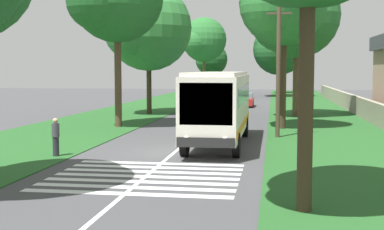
{
  "coord_description": "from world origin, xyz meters",
  "views": [
    {
      "loc": [
        -23.95,
        -4.53,
        3.86
      ],
      "look_at": [
        2.08,
        -0.54,
        1.6
      ],
      "focal_mm": 49.74,
      "sensor_mm": 36.0,
      "label": 1
    }
  ],
  "objects_px": {
    "trailing_car_1": "(206,103)",
    "roadside_tree_right_4": "(294,18)",
    "roadside_tree_left_1": "(148,30)",
    "pedestrian": "(56,137)",
    "roadside_tree_right_3": "(278,50)",
    "roadside_tree_left_3": "(211,60)",
    "trailing_minibus_0": "(227,87)",
    "utility_pole": "(278,68)",
    "trailing_car_3": "(217,97)",
    "roadside_tree_left_0": "(203,41)",
    "trailing_car_2": "(245,100)",
    "trailing_car_0": "(193,108)",
    "coach_bus": "(219,103)",
    "roadside_tree_right_1": "(281,5)",
    "roadside_tree_right_0": "(279,44)"
  },
  "relations": [
    {
      "from": "trailing_minibus_0",
      "to": "utility_pole",
      "type": "distance_m",
      "value": 40.33
    },
    {
      "from": "trailing_car_1",
      "to": "trailing_car_3",
      "type": "height_order",
      "value": "same"
    },
    {
      "from": "coach_bus",
      "to": "roadside_tree_right_0",
      "type": "height_order",
      "value": "roadside_tree_right_0"
    },
    {
      "from": "coach_bus",
      "to": "trailing_car_0",
      "type": "relative_size",
      "value": 2.6
    },
    {
      "from": "trailing_car_3",
      "to": "roadside_tree_left_0",
      "type": "bearing_deg",
      "value": 13.54
    },
    {
      "from": "trailing_car_1",
      "to": "roadside_tree_right_4",
      "type": "height_order",
      "value": "roadside_tree_right_4"
    },
    {
      "from": "roadside_tree_left_0",
      "to": "pedestrian",
      "type": "relative_size",
      "value": 6.7
    },
    {
      "from": "roadside_tree_left_1",
      "to": "pedestrian",
      "type": "height_order",
      "value": "roadside_tree_left_1"
    },
    {
      "from": "roadside_tree_right_4",
      "to": "pedestrian",
      "type": "xyz_separation_m",
      "value": [
        -22.24,
        11.03,
        -7.14
      ]
    },
    {
      "from": "roadside_tree_left_3",
      "to": "roadside_tree_right_1",
      "type": "distance_m",
      "value": 50.8
    },
    {
      "from": "trailing_car_3",
      "to": "roadside_tree_right_3",
      "type": "distance_m",
      "value": 17.83
    },
    {
      "from": "roadside_tree_left_3",
      "to": "pedestrian",
      "type": "distance_m",
      "value": 62.67
    },
    {
      "from": "roadside_tree_left_3",
      "to": "pedestrian",
      "type": "relative_size",
      "value": 4.74
    },
    {
      "from": "trailing_car_0",
      "to": "utility_pole",
      "type": "relative_size",
      "value": 0.57
    },
    {
      "from": "roadside_tree_right_3",
      "to": "roadside_tree_right_0",
      "type": "bearing_deg",
      "value": -1.16
    },
    {
      "from": "trailing_car_1",
      "to": "trailing_minibus_0",
      "type": "xyz_separation_m",
      "value": [
        19.59,
        -0.32,
        0.88
      ]
    },
    {
      "from": "pedestrian",
      "to": "roadside_tree_left_0",
      "type": "bearing_deg",
      "value": 0.63
    },
    {
      "from": "trailing_car_0",
      "to": "roadside_tree_right_4",
      "type": "height_order",
      "value": "roadside_tree_right_4"
    },
    {
      "from": "roadside_tree_right_0",
      "to": "roadside_tree_right_1",
      "type": "distance_m",
      "value": 52.56
    },
    {
      "from": "roadside_tree_right_3",
      "to": "trailing_car_3",
      "type": "bearing_deg",
      "value": 155.53
    },
    {
      "from": "trailing_minibus_0",
      "to": "roadside_tree_left_1",
      "type": "distance_m",
      "value": 25.99
    },
    {
      "from": "trailing_car_0",
      "to": "trailing_car_3",
      "type": "relative_size",
      "value": 1.0
    },
    {
      "from": "trailing_minibus_0",
      "to": "roadside_tree_right_3",
      "type": "xyz_separation_m",
      "value": [
        6.83,
        -6.59,
        5.02
      ]
    },
    {
      "from": "coach_bus",
      "to": "trailing_car_2",
      "type": "relative_size",
      "value": 2.6
    },
    {
      "from": "coach_bus",
      "to": "utility_pole",
      "type": "relative_size",
      "value": 1.48
    },
    {
      "from": "trailing_car_0",
      "to": "trailing_minibus_0",
      "type": "xyz_separation_m",
      "value": [
        26.43,
        -0.54,
        0.88
      ]
    },
    {
      "from": "roadside_tree_left_3",
      "to": "roadside_tree_right_3",
      "type": "bearing_deg",
      "value": -126.67
    },
    {
      "from": "coach_bus",
      "to": "roadside_tree_left_1",
      "type": "bearing_deg",
      "value": 24.02
    },
    {
      "from": "roadside_tree_left_1",
      "to": "roadside_tree_right_1",
      "type": "xyz_separation_m",
      "value": [
        -10.16,
        -11.17,
        0.75
      ]
    },
    {
      "from": "trailing_minibus_0",
      "to": "roadside_tree_left_1",
      "type": "xyz_separation_m",
      "value": [
        -24.91,
        4.73,
        5.69
      ]
    },
    {
      "from": "roadside_tree_left_0",
      "to": "roadside_tree_left_1",
      "type": "distance_m",
      "value": 31.64
    },
    {
      "from": "trailing_car_2",
      "to": "trailing_minibus_0",
      "type": "xyz_separation_m",
      "value": [
        14.58,
        3.11,
        0.88
      ]
    },
    {
      "from": "trailing_minibus_0",
      "to": "roadside_tree_right_3",
      "type": "height_order",
      "value": "roadside_tree_right_3"
    },
    {
      "from": "trailing_car_1",
      "to": "roadside_tree_right_1",
      "type": "height_order",
      "value": "roadside_tree_right_1"
    },
    {
      "from": "coach_bus",
      "to": "roadside_tree_right_0",
      "type": "xyz_separation_m",
      "value": [
        60.45,
        -3.49,
        5.77
      ]
    },
    {
      "from": "trailing_car_1",
      "to": "roadside_tree_right_3",
      "type": "bearing_deg",
      "value": -14.66
    },
    {
      "from": "trailing_car_2",
      "to": "roadside_tree_right_3",
      "type": "height_order",
      "value": "roadside_tree_right_3"
    },
    {
      "from": "coach_bus",
      "to": "roadside_tree_right_3",
      "type": "xyz_separation_m",
      "value": [
        49.79,
        -3.28,
        4.42
      ]
    },
    {
      "from": "roadside_tree_right_4",
      "to": "roadside_tree_left_3",
      "type": "bearing_deg",
      "value": 15.86
    },
    {
      "from": "trailing_minibus_0",
      "to": "roadside_tree_right_1",
      "type": "height_order",
      "value": "roadside_tree_right_1"
    },
    {
      "from": "roadside_tree_left_1",
      "to": "trailing_car_2",
      "type": "bearing_deg",
      "value": -37.18
    },
    {
      "from": "trailing_car_0",
      "to": "trailing_car_2",
      "type": "distance_m",
      "value": 12.4
    },
    {
      "from": "trailing_car_3",
      "to": "roadside_tree_right_3",
      "type": "xyz_separation_m",
      "value": [
        15.32,
        -6.97,
        5.9
      ]
    },
    {
      "from": "trailing_car_0",
      "to": "roadside_tree_right_1",
      "type": "relative_size",
      "value": 0.39
    },
    {
      "from": "utility_pole",
      "to": "pedestrian",
      "type": "bearing_deg",
      "value": 129.91
    },
    {
      "from": "roadside_tree_left_0",
      "to": "utility_pole",
      "type": "xyz_separation_m",
      "value": [
        -46.48,
        -10.35,
        -4.04
      ]
    },
    {
      "from": "roadside_tree_right_1",
      "to": "roadside_tree_right_4",
      "type": "relative_size",
      "value": 0.93
    },
    {
      "from": "roadside_tree_right_1",
      "to": "roadside_tree_right_4",
      "type": "xyz_separation_m",
      "value": [
        9.39,
        -1.15,
        0.05
      ]
    },
    {
      "from": "trailing_car_3",
      "to": "roadside_tree_left_3",
      "type": "distance_m",
      "value": 23.81
    },
    {
      "from": "trailing_car_2",
      "to": "pedestrian",
      "type": "height_order",
      "value": "pedestrian"
    }
  ]
}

